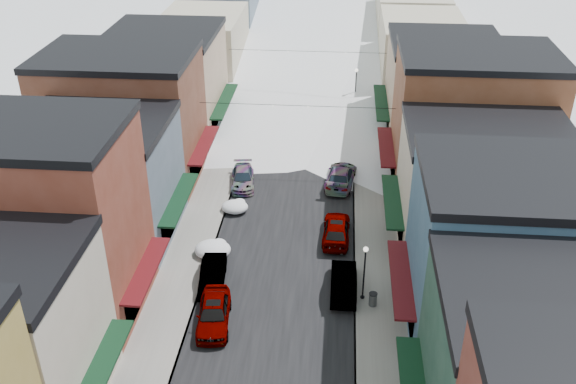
% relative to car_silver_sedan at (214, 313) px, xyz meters
% --- Properties ---
extents(road, '(10.00, 160.00, 0.01)m').
position_rel_car_silver_sedan_xyz_m(road, '(3.50, 40.29, -0.81)').
color(road, black).
rests_on(road, ground).
extents(sidewalk_left, '(3.20, 160.00, 0.15)m').
position_rel_car_silver_sedan_xyz_m(sidewalk_left, '(-3.10, 40.29, -0.74)').
color(sidewalk_left, gray).
rests_on(sidewalk_left, ground).
extents(sidewalk_right, '(3.20, 160.00, 0.15)m').
position_rel_car_silver_sedan_xyz_m(sidewalk_right, '(10.10, 40.29, -0.74)').
color(sidewalk_right, gray).
rests_on(sidewalk_right, ground).
extents(curb_left, '(0.10, 160.00, 0.15)m').
position_rel_car_silver_sedan_xyz_m(curb_left, '(-1.55, 40.29, -0.74)').
color(curb_left, slate).
rests_on(curb_left, ground).
extents(curb_right, '(0.10, 160.00, 0.15)m').
position_rel_car_silver_sedan_xyz_m(curb_right, '(8.55, 40.29, -0.74)').
color(curb_right, slate).
rests_on(curb_right, ground).
extents(bldg_l_brick_near, '(12.30, 8.20, 12.50)m').
position_rel_car_silver_sedan_xyz_m(bldg_l_brick_near, '(-10.19, 0.79, 5.44)').
color(bldg_l_brick_near, brown).
rests_on(bldg_l_brick_near, ground).
extents(bldg_l_grayblue, '(11.30, 9.20, 9.00)m').
position_rel_car_silver_sedan_xyz_m(bldg_l_grayblue, '(-9.69, 9.29, 3.69)').
color(bldg_l_grayblue, slate).
rests_on(bldg_l_grayblue, ground).
extents(bldg_l_brick_far, '(13.30, 9.20, 11.00)m').
position_rel_car_silver_sedan_xyz_m(bldg_l_brick_far, '(-10.69, 18.29, 4.69)').
color(bldg_l_brick_far, brown).
rests_on(bldg_l_brick_far, ground).
extents(bldg_l_tan, '(11.30, 11.20, 10.00)m').
position_rel_car_silver_sedan_xyz_m(bldg_l_tan, '(-9.69, 28.29, 4.19)').
color(bldg_l_tan, tan).
rests_on(bldg_l_tan, ground).
extents(bldg_r_green, '(11.30, 9.20, 9.50)m').
position_rel_car_silver_sedan_xyz_m(bldg_r_green, '(16.69, -7.71, 3.94)').
color(bldg_r_green, '#214537').
rests_on(bldg_r_green, ground).
extents(bldg_r_blue, '(11.30, 9.20, 10.50)m').
position_rel_car_silver_sedan_xyz_m(bldg_r_blue, '(16.69, 1.29, 4.44)').
color(bldg_r_blue, '#345875').
rests_on(bldg_r_blue, ground).
extents(bldg_r_cream, '(12.30, 9.20, 9.00)m').
position_rel_car_silver_sedan_xyz_m(bldg_r_cream, '(17.19, 10.29, 3.69)').
color(bldg_r_cream, beige).
rests_on(bldg_r_cream, ground).
extents(bldg_r_brick_far, '(13.30, 9.20, 11.50)m').
position_rel_car_silver_sedan_xyz_m(bldg_r_brick_far, '(17.69, 19.29, 4.94)').
color(bldg_r_brick_far, brown).
rests_on(bldg_r_brick_far, ground).
extents(bldg_r_tan, '(11.30, 11.20, 9.50)m').
position_rel_car_silver_sedan_xyz_m(bldg_r_tan, '(16.69, 29.29, 3.94)').
color(bldg_r_tan, tan).
rests_on(bldg_r_tan, ground).
extents(distant_blocks, '(34.00, 55.00, 8.00)m').
position_rel_car_silver_sedan_xyz_m(distant_blocks, '(3.50, 63.29, 3.18)').
color(distant_blocks, gray).
rests_on(distant_blocks, ground).
extents(overhead_cables, '(16.40, 15.04, 0.04)m').
position_rel_car_silver_sedan_xyz_m(overhead_cables, '(3.50, 27.79, 5.38)').
color(overhead_cables, black).
rests_on(overhead_cables, ground).
extents(car_silver_sedan, '(2.40, 4.97, 1.64)m').
position_rel_car_silver_sedan_xyz_m(car_silver_sedan, '(0.00, 0.00, 0.00)').
color(car_silver_sedan, '#A2A4AA').
rests_on(car_silver_sedan, ground).
extents(car_dark_hatch, '(1.90, 4.50, 1.44)m').
position_rel_car_silver_sedan_xyz_m(car_dark_hatch, '(-0.80, 3.85, -0.10)').
color(car_dark_hatch, black).
rests_on(car_dark_hatch, ground).
extents(car_silver_wagon, '(2.49, 4.84, 1.34)m').
position_rel_car_silver_sedan_xyz_m(car_silver_wagon, '(-0.80, 17.45, -0.15)').
color(car_silver_wagon, '#A7AAAF').
rests_on(car_silver_wagon, ground).
extents(car_green_sedan, '(1.68, 4.76, 1.57)m').
position_rel_car_silver_sedan_xyz_m(car_green_sedan, '(7.80, 3.79, -0.04)').
color(car_green_sedan, black).
rests_on(car_green_sedan, ground).
extents(car_gray_suv, '(2.08, 4.91, 1.66)m').
position_rel_car_silver_sedan_xyz_m(car_gray_suv, '(7.21, 9.93, 0.01)').
color(car_gray_suv, gray).
rests_on(car_gray_suv, ground).
extents(car_black_sedan, '(2.93, 5.77, 1.60)m').
position_rel_car_silver_sedan_xyz_m(car_black_sedan, '(7.42, 18.29, -0.02)').
color(car_black_sedan, black).
rests_on(car_black_sedan, ground).
extents(car_lane_silver, '(2.17, 4.44, 1.46)m').
position_rel_car_silver_sedan_xyz_m(car_lane_silver, '(1.30, 30.94, -0.09)').
color(car_lane_silver, gray).
rests_on(car_lane_silver, ground).
extents(car_lane_white, '(3.48, 6.27, 1.66)m').
position_rel_car_silver_sedan_xyz_m(car_lane_white, '(5.50, 41.37, 0.01)').
color(car_lane_white, white).
rests_on(car_lane_white, ground).
extents(trash_can, '(0.53, 0.53, 0.91)m').
position_rel_car_silver_sedan_xyz_m(trash_can, '(9.65, 2.39, -0.21)').
color(trash_can, '#515355').
rests_on(trash_can, sidewalk_right).
extents(streetlamp_near, '(0.33, 0.33, 3.91)m').
position_rel_car_silver_sedan_xyz_m(streetlamp_near, '(9.03, 3.06, 1.80)').
color(streetlamp_near, black).
rests_on(streetlamp_near, sidewalk_right).
extents(streetlamp_far, '(0.36, 0.36, 4.33)m').
position_rel_car_silver_sedan_xyz_m(streetlamp_far, '(8.70, 35.29, 2.06)').
color(streetlamp_far, black).
rests_on(streetlamp_far, sidewalk_right).
extents(snow_pile_mid, '(2.56, 2.78, 1.08)m').
position_rel_car_silver_sedan_xyz_m(snow_pile_mid, '(-1.38, 7.10, -0.30)').
color(snow_pile_mid, white).
rests_on(snow_pile_mid, ground).
extents(snow_pile_far, '(2.10, 2.49, 0.89)m').
position_rel_car_silver_sedan_xyz_m(snow_pile_far, '(-0.78, 13.17, -0.39)').
color(snow_pile_far, white).
rests_on(snow_pile_far, ground).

